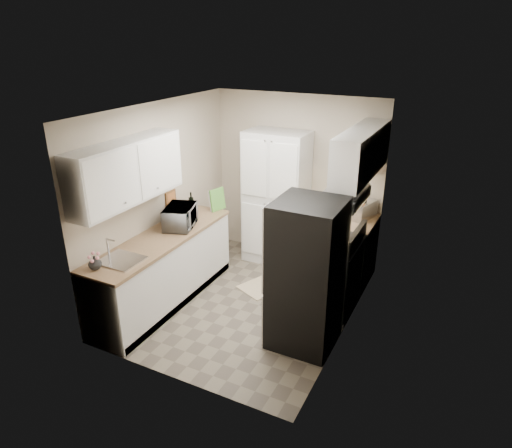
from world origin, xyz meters
name	(u,v)px	position (x,y,z in m)	size (l,w,h in m)	color
ground	(248,302)	(0.00, 0.00, 0.00)	(3.20, 3.20, 0.00)	#665B4C
room_shell	(245,184)	(-0.02, -0.01, 1.63)	(2.64, 3.24, 2.52)	#C0B09B
pantry_cabinet	(276,198)	(-0.20, 1.32, 1.00)	(0.90, 0.55, 2.00)	silver
base_cabinet_left	(164,271)	(-0.99, -0.43, 0.44)	(0.60, 2.30, 0.88)	silver
countertop_left	(161,238)	(-0.99, -0.43, 0.90)	(0.63, 2.33, 0.04)	#846647
base_cabinet_right	(349,251)	(0.99, 1.19, 0.44)	(0.60, 0.80, 0.88)	silver
countertop_right	(352,221)	(0.99, 1.19, 0.90)	(0.63, 0.83, 0.04)	#846647
electric_range	(330,274)	(0.97, 0.39, 0.48)	(0.71, 0.78, 1.13)	#B7B7BC
refrigerator	(306,275)	(0.94, -0.41, 0.85)	(0.70, 0.72, 1.70)	#B7B7BC
microwave	(180,217)	(-0.96, -0.05, 1.06)	(0.51, 0.35, 0.28)	#B8B9BD
wine_bottle	(191,203)	(-1.14, 0.47, 1.05)	(0.07, 0.07, 0.26)	black
flower_vase	(95,263)	(-1.11, -1.42, 0.99)	(0.14, 0.14, 0.15)	beige
cutting_board	(218,199)	(-0.84, 0.70, 1.08)	(0.02, 0.25, 0.32)	#519A38
toaster_oven	(359,209)	(1.05, 1.34, 1.04)	(0.33, 0.42, 0.24)	#A8A9AD
fruit_basket	(359,197)	(1.03, 1.32, 1.21)	(0.24, 0.24, 0.10)	#FE6507
kitchen_mat	(267,285)	(0.04, 0.52, 0.01)	(0.47, 0.76, 0.01)	#CBB38D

